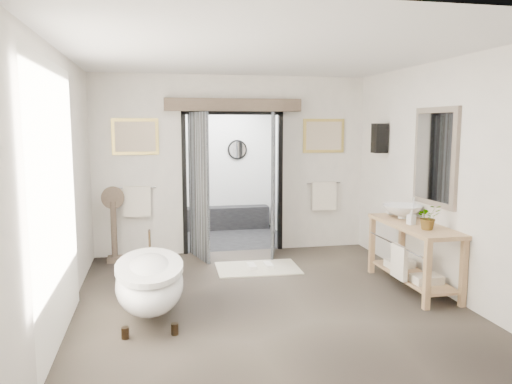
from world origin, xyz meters
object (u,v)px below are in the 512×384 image
vanity (412,250)px  basin (402,212)px  rug (258,268)px  clawfoot_tub (150,281)px

vanity → basin: basin is taller
rug → basin: bearing=-26.1°
clawfoot_tub → vanity: 3.32m
vanity → basin: 0.58m
vanity → clawfoot_tub: bearing=-175.3°
basin → vanity: bearing=-79.9°
clawfoot_tub → vanity: bearing=4.7°
clawfoot_tub → rug: (1.54, 1.54, -0.39)m
clawfoot_tub → basin: (3.35, 0.65, 0.55)m
vanity → rug: vanity is taller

